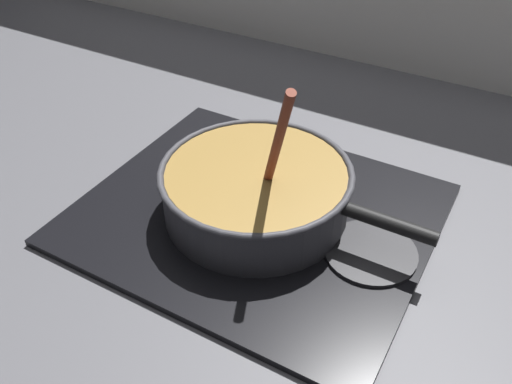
{
  "coord_description": "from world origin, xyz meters",
  "views": [
    {
      "loc": [
        0.44,
        -0.47,
        0.6
      ],
      "look_at": [
        0.1,
        0.13,
        0.05
      ],
      "focal_mm": 38.19,
      "sensor_mm": 36.0,
      "label": 1
    }
  ],
  "objects": [
    {
      "name": "hob_plate",
      "position": [
        0.1,
        0.13,
        0.01
      ],
      "size": [
        0.56,
        0.48,
        0.01
      ],
      "primitive_type": "cube",
      "color": "black",
      "rests_on": "ground"
    },
    {
      "name": "cooking_pan",
      "position": [
        0.1,
        0.13,
        0.06
      ],
      "size": [
        0.44,
        0.31,
        0.28
      ],
      "color": "#38383D",
      "rests_on": "hob_plate"
    },
    {
      "name": "spare_burner",
      "position": [
        0.3,
        0.13,
        0.01
      ],
      "size": [
        0.14,
        0.14,
        0.01
      ],
      "primitive_type": "cylinder",
      "color": "#262628",
      "rests_on": "hob_plate"
    },
    {
      "name": "burner_ring",
      "position": [
        0.1,
        0.13,
        0.02
      ],
      "size": [
        0.17,
        0.17,
        0.01
      ],
      "primitive_type": "torus",
      "color": "#592D0C",
      "rests_on": "hob_plate"
    },
    {
      "name": "ground",
      "position": [
        0.0,
        0.0,
        -0.02
      ],
      "size": [
        2.4,
        1.6,
        0.04
      ],
      "primitive_type": "cube",
      "color": "#4C4C51"
    }
  ]
}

